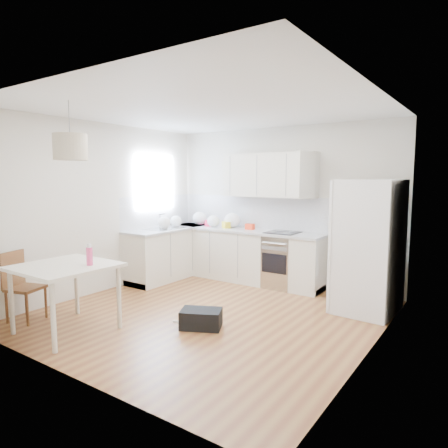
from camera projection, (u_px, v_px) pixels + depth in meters
name	position (u px, v px, depth m)	size (l,w,h in m)	color
floor	(209.00, 314.00, 5.40)	(4.20, 4.20, 0.00)	brown
ceiling	(208.00, 109.00, 5.08)	(4.20, 4.20, 0.00)	white
wall_back	(281.00, 205.00, 6.96)	(4.20, 4.20, 0.00)	beige
wall_left	(104.00, 208.00, 6.42)	(4.20, 4.20, 0.00)	beige
wall_right	(374.00, 225.00, 4.06)	(4.20, 4.20, 0.00)	beige
window_glassblock	(155.00, 182.00, 7.31)	(0.02, 1.00, 1.00)	#BFE0F9
cabinets_back	(242.00, 256.00, 7.16)	(3.00, 0.60, 0.88)	silver
cabinets_left	(170.00, 254.00, 7.34)	(0.60, 1.80, 0.88)	silver
counter_back	(242.00, 230.00, 7.10)	(3.02, 0.64, 0.04)	#A9ACAE
counter_left	(169.00, 229.00, 7.29)	(0.64, 1.82, 0.04)	#A9ACAE
backsplash_back	(251.00, 212.00, 7.31)	(3.00, 0.01, 0.58)	silver
backsplash_left	(157.00, 211.00, 7.42)	(0.01, 1.80, 0.58)	silver
upper_cabinets	(269.00, 175.00, 6.85)	(1.70, 0.32, 0.75)	silver
range_oven	(282.00, 261.00, 6.71)	(0.50, 0.61, 0.88)	#BCBFC1
sink	(167.00, 228.00, 7.25)	(0.50, 0.80, 0.16)	#BCBFC1
refrigerator	(370.00, 246.00, 5.42)	(0.86, 0.91, 1.81)	white
dining_table	(65.00, 272.00, 4.72)	(1.04, 1.04, 0.81)	beige
dining_chair	(26.00, 287.00, 5.10)	(0.38, 0.38, 0.90)	#512B18
drink_bottle	(89.00, 254.00, 4.68)	(0.07, 0.07, 0.25)	#E23E75
gym_bag	(201.00, 319.00, 4.89)	(0.49, 0.32, 0.23)	black
pendant_lamp	(70.00, 147.00, 4.53)	(0.38, 0.38, 0.29)	#B3A98A
grocery_bag_a	(200.00, 218.00, 7.74)	(0.28, 0.24, 0.26)	white
grocery_bag_b	(213.00, 221.00, 7.40)	(0.24, 0.21, 0.22)	white
grocery_bag_c	(232.00, 220.00, 7.32)	(0.30, 0.26, 0.27)	white
grocery_bag_d	(176.00, 221.00, 7.45)	(0.23, 0.20, 0.21)	white
grocery_bag_e	(164.00, 223.00, 7.12)	(0.25, 0.21, 0.22)	white
snack_orange	(250.00, 227.00, 7.04)	(0.15, 0.10, 0.10)	red
snack_yellow	(226.00, 225.00, 7.26)	(0.17, 0.11, 0.12)	yellow
snack_red	(210.00, 223.00, 7.51)	(0.17, 0.11, 0.12)	red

